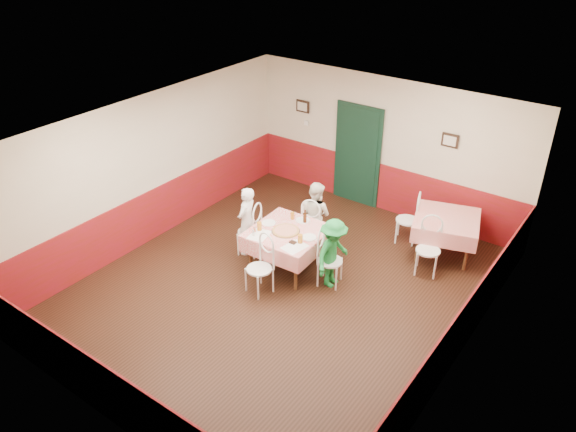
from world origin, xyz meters
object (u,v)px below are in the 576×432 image
Objects in this scene: glass_c at (292,216)px; chair_left at (249,232)px; diner_far at (315,215)px; chair_second_a at (407,220)px; diner_left at (247,221)px; wallet at (293,242)px; diner_right at (333,253)px; glass_a at (259,226)px; second_table at (444,236)px; chair_far at (314,225)px; pizza at (286,231)px; glass_b at (300,239)px; chair_right at (330,261)px; main_table at (288,249)px; beer_bottle at (305,217)px; chair_near at (259,269)px; chair_second_b at (428,251)px.

chair_left is at bearing -148.99° from glass_c.
glass_c is 0.57m from diner_far.
diner_left is at bearing -63.69° from chair_second_a.
wallet is 0.09× the size of diner_right.
glass_a is 1.37× the size of wallet.
wallet is (-1.75, -2.31, 0.40)m from second_table.
diner_far is 1.27m from diner_right.
chair_far is at bearing 104.15° from wallet.
chair_left reaches higher than pizza.
chair_second_a is 2.44m from glass_b.
glass_a reaches higher than second_table.
chair_left is at bearing 179.14° from pizza.
chair_left is 1.70m from chair_right.
main_table is 0.93× the size of diner_left.
second_table is at bearing -46.55° from chair_right.
diner_far is at bearing 102.52° from beer_bottle.
glass_a is 0.80m from glass_b.
diner_far reaches higher than chair_far.
second_table is 1.24× the size of chair_left.
glass_a is at bearing -126.62° from beer_bottle.
pizza is at bearing 105.63° from chair_near.
chair_near is 6.96× the size of glass_c.
second_table is 1.24× the size of chair_near.
glass_c is (-2.22, -0.92, 0.37)m from chair_second_b.
glass_c is at bearing 124.02° from wallet.
diner_far is (-0.33, 1.17, -0.12)m from wallet.
diner_left is (-1.29, 0.16, -0.18)m from glass_b.
beer_bottle is at bearing 66.83° from diner_right.
glass_a is at bearing -146.37° from main_table.
diner_right reaches higher than chair_near.
glass_a is 0.99× the size of glass_b.
diner_far is at bearing 90.78° from pizza.
second_table is 1.24× the size of chair_far.
main_table is at bearing -135.10° from second_table.
second_table is at bearing 73.00° from chair_second_b.
diner_far reaches higher than glass_c.
glass_c is 0.56× the size of beer_bottle.
chair_second_a is at bearing 53.64° from beer_bottle.
chair_left reaches higher than wallet.
chair_second_b is 0.69× the size of diner_far.
chair_right reaches higher than glass_c.
diner_far reaches higher than second_table.
chair_second_b is 2.48m from pizza.
chair_near and chair_second_b have the same top height.
diner_left is (-0.93, 0.82, 0.21)m from chair_near.
chair_far is (-2.08, -1.19, 0.08)m from second_table.
wallet is at bearing -54.02° from glass_c.
chair_left is at bearing 149.26° from chair_near.
chair_near reaches higher than wallet.
chair_second_a is at bearing 57.54° from main_table.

